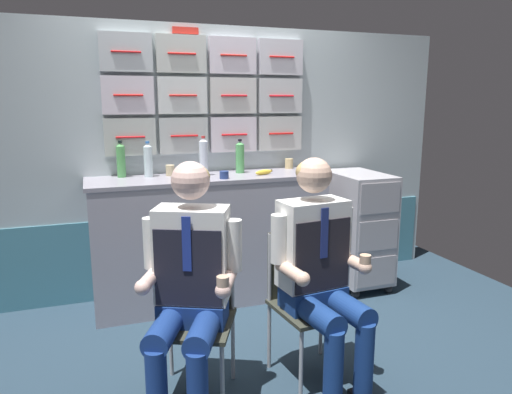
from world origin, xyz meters
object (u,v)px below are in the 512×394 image
at_px(crew_member_right, 320,264).
at_px(water_bottle_clear, 240,157).
at_px(service_trolley, 357,226).
at_px(folding_chair_left, 197,300).
at_px(crew_member_left, 189,277).
at_px(folding_chair_right, 304,287).
at_px(paper_cup_blue, 289,163).
at_px(snack_banana, 264,172).

bearing_deg(crew_member_right, water_bottle_clear, 90.34).
bearing_deg(crew_member_right, service_trolley, 51.22).
distance_m(folding_chair_left, crew_member_left, 0.25).
bearing_deg(folding_chair_right, folding_chair_left, 177.75).
bearing_deg(folding_chair_left, crew_member_left, -114.86).
distance_m(folding_chair_right, paper_cup_blue, 1.53).
distance_m(service_trolley, snack_banana, 0.97).
bearing_deg(crew_member_right, crew_member_left, 176.88).
height_order(folding_chair_left, crew_member_left, crew_member_left).
height_order(service_trolley, water_bottle_clear, water_bottle_clear).
bearing_deg(paper_cup_blue, service_trolley, -30.11).
relative_size(service_trolley, crew_member_left, 0.77).
xyz_separation_m(service_trolley, snack_banana, (-0.83, 0.04, 0.50)).
xyz_separation_m(folding_chair_left, crew_member_left, (-0.07, -0.14, 0.19)).
bearing_deg(folding_chair_right, crew_member_right, -83.62).
xyz_separation_m(folding_chair_right, water_bottle_clear, (0.01, 1.25, 0.62)).
distance_m(service_trolley, folding_chair_right, 1.45).
relative_size(folding_chair_left, water_bottle_clear, 3.08).
xyz_separation_m(crew_member_left, paper_cup_blue, (1.17, 1.47, 0.34)).
height_order(service_trolley, snack_banana, snack_banana).
distance_m(crew_member_left, snack_banana, 1.51).
height_order(crew_member_right, paper_cup_blue, crew_member_right).
bearing_deg(snack_banana, folding_chair_left, -126.12).
relative_size(folding_chair_left, crew_member_left, 0.65).
height_order(service_trolley, crew_member_left, crew_member_left).
relative_size(folding_chair_right, water_bottle_clear, 3.08).
bearing_deg(folding_chair_right, snack_banana, 81.92).
bearing_deg(crew_member_left, water_bottle_clear, 62.87).
xyz_separation_m(crew_member_right, snack_banana, (0.14, 1.25, 0.32)).
xyz_separation_m(folding_chair_right, snack_banana, (0.15, 1.09, 0.51)).
xyz_separation_m(folding_chair_left, folding_chair_right, (0.62, -0.02, 0.00)).
bearing_deg(folding_chair_left, water_bottle_clear, 62.61).
bearing_deg(paper_cup_blue, folding_chair_right, -109.57).
distance_m(crew_member_left, folding_chair_right, 0.73).
bearing_deg(paper_cup_blue, snack_banana, -141.58).
height_order(folding_chair_left, snack_banana, snack_banana).
height_order(paper_cup_blue, snack_banana, paper_cup_blue).
distance_m(folding_chair_left, water_bottle_clear, 1.51).
xyz_separation_m(crew_member_right, paper_cup_blue, (0.46, 1.51, 0.35)).
height_order(water_bottle_clear, paper_cup_blue, water_bottle_clear).
relative_size(service_trolley, paper_cup_blue, 11.67).
relative_size(folding_chair_right, paper_cup_blue, 9.94).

